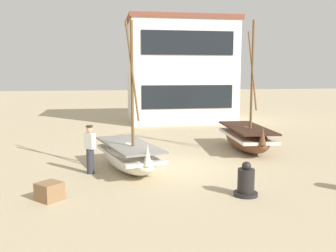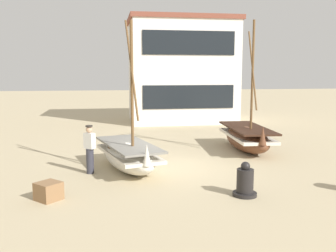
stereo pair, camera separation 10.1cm
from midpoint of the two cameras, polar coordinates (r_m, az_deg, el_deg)
The scene contains 7 objects.
ground_plane at distance 14.00m, azimuth 0.86°, elevation -6.26°, with size 120.00×120.00×0.00m, color tan.
fishing_boat_near_left at distance 13.54m, azimuth -5.76°, elevation -4.39°, with size 2.36×4.07×5.26m.
fishing_boat_centre_large at distance 17.22m, azimuth 12.03°, elevation -1.67°, with size 1.81×4.35×5.65m.
fisherman_by_hull at distance 13.25m, azimuth -11.56°, elevation -3.56°, with size 0.42×0.40×1.68m.
capstan_winch at distance 11.00m, azimuth 11.85°, elevation -8.37°, with size 0.69×0.69×0.99m.
cargo_crate at distance 10.97m, azimuth -17.39°, elevation -9.40°, with size 0.60×0.60×0.50m, color olive.
harbor_building_main at distance 26.94m, azimuth 2.14°, elevation 8.42°, with size 7.42×5.29×7.18m.
Camera 2 is at (-2.31, -13.36, 3.49)m, focal length 40.23 mm.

